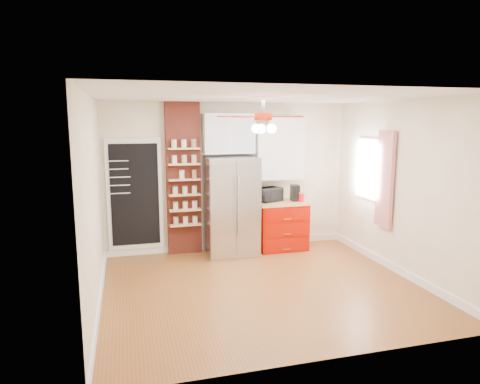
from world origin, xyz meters
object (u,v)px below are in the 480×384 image
object	(u,v)px
red_cabinet	(281,225)
pantry_jar_oats	(182,175)
canister_left	(301,198)
fridge	(231,206)
ceiling_fan	(263,117)
coffee_maker	(295,193)
toaster_oven	(269,195)

from	to	relation	value
red_cabinet	pantry_jar_oats	bearing A→B (deg)	176.02
red_cabinet	pantry_jar_oats	size ratio (longest dim) A/B	6.63
canister_left	fridge	bearing A→B (deg)	177.26
red_cabinet	ceiling_fan	size ratio (longest dim) A/B	0.67
ceiling_fan	coffee_maker	bearing A→B (deg)	54.88
coffee_maker	pantry_jar_oats	xyz separation A→B (m)	(-2.08, 0.12, 0.39)
ceiling_fan	coffee_maker	size ratio (longest dim) A/B	4.71
red_cabinet	toaster_oven	bearing A→B (deg)	158.32
ceiling_fan	pantry_jar_oats	distance (m)	2.24
red_cabinet	coffee_maker	bearing A→B (deg)	1.35
fridge	ceiling_fan	size ratio (longest dim) A/B	1.25
coffee_maker	red_cabinet	bearing A→B (deg)	-169.23
toaster_oven	pantry_jar_oats	bearing A→B (deg)	154.64
red_cabinet	pantry_jar_oats	xyz separation A→B (m)	(-1.81, 0.13, 0.99)
fridge	toaster_oven	xyz separation A→B (m)	(0.75, 0.14, 0.15)
coffee_maker	pantry_jar_oats	world-z (taller)	pantry_jar_oats
fridge	canister_left	xyz separation A→B (m)	(1.31, -0.06, 0.10)
pantry_jar_oats	ceiling_fan	bearing A→B (deg)	-63.64
coffee_maker	canister_left	distance (m)	0.16
pantry_jar_oats	canister_left	bearing A→B (deg)	-6.32
fridge	red_cabinet	world-z (taller)	fridge
red_cabinet	toaster_oven	xyz separation A→B (m)	(-0.22, 0.09, 0.57)
red_cabinet	coffee_maker	size ratio (longest dim) A/B	3.16
canister_left	pantry_jar_oats	size ratio (longest dim) A/B	1.08
fridge	toaster_oven	size ratio (longest dim) A/B	3.88
coffee_maker	canister_left	size ratio (longest dim) A/B	1.95
coffee_maker	pantry_jar_oats	size ratio (longest dim) A/B	2.10
fridge	canister_left	size ratio (longest dim) A/B	11.46
red_cabinet	ceiling_fan	distance (m)	2.75
ceiling_fan	coffee_maker	world-z (taller)	ceiling_fan
toaster_oven	canister_left	bearing A→B (deg)	-43.43
fridge	toaster_oven	world-z (taller)	fridge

